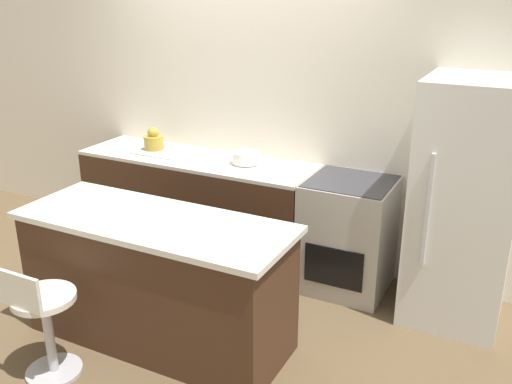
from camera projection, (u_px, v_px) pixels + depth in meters
The scene contains 9 objects.
ground_plane at pixel (210, 274), 4.84m from camera, with size 14.00×14.00×0.00m, color brown.
wall_back at pixel (246, 108), 4.95m from camera, with size 8.00×0.06×2.60m.
back_counter at pixel (198, 206), 5.09m from camera, with size 2.12×0.62×0.91m.
kitchen_island at pixel (157, 280), 3.82m from camera, with size 1.86×0.70×0.90m.
oven_range at pixel (348, 235), 4.50m from camera, with size 0.66×0.63×0.91m.
refrigerator at pixel (464, 204), 3.97m from camera, with size 0.67×0.72×1.75m.
stool_chair at pixel (44, 321), 3.47m from camera, with size 0.39×0.39×0.79m.
kettle at pixel (154, 141), 5.14m from camera, with size 0.18×0.18×0.20m.
mixing_bowl at pixel (246, 157), 4.75m from camera, with size 0.23×0.23×0.10m.
Camera 1 is at (2.29, -3.66, 2.34)m, focal length 40.00 mm.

